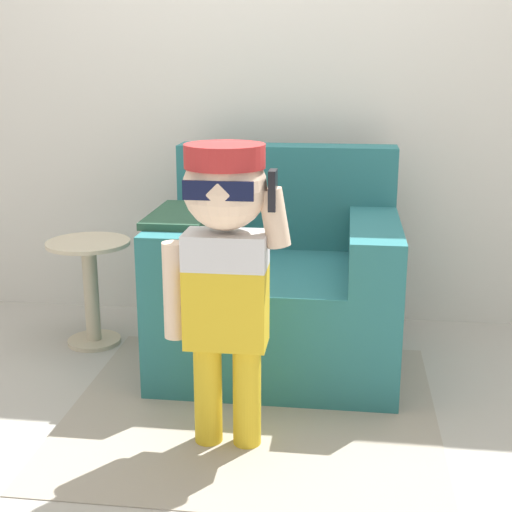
# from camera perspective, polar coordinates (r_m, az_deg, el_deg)

# --- Properties ---
(ground_plane) EXTENTS (10.00, 10.00, 0.00)m
(ground_plane) POSITION_cam_1_polar(r_m,az_deg,el_deg) (3.25, -1.16, -8.61)
(ground_plane) COLOR #ADA89E
(wall_back) EXTENTS (10.00, 0.05, 2.60)m
(wall_back) POSITION_cam_1_polar(r_m,az_deg,el_deg) (3.66, 0.40, 15.07)
(wall_back) COLOR silver
(wall_back) RESTS_ON ground_plane
(armchair) EXTENTS (1.04, 0.89, 0.94)m
(armchair) POSITION_cam_1_polar(r_m,az_deg,el_deg) (3.20, 1.86, -2.45)
(armchair) COLOR #286B70
(armchair) RESTS_ON ground_plane
(person_child) EXTENTS (0.44, 0.33, 1.06)m
(person_child) POSITION_cam_1_polar(r_m,az_deg,el_deg) (2.37, -2.50, 0.39)
(person_child) COLOR gold
(person_child) RESTS_ON ground_plane
(side_table) EXTENTS (0.39, 0.39, 0.51)m
(side_table) POSITION_cam_1_polar(r_m,az_deg,el_deg) (3.46, -13.09, -2.08)
(side_table) COLOR beige
(side_table) RESTS_ON ground_plane
(rug) EXTENTS (1.42, 1.35, 0.01)m
(rug) POSITION_cam_1_polar(r_m,az_deg,el_deg) (2.85, -0.29, -12.12)
(rug) COLOR #9E9384
(rug) RESTS_ON ground_plane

